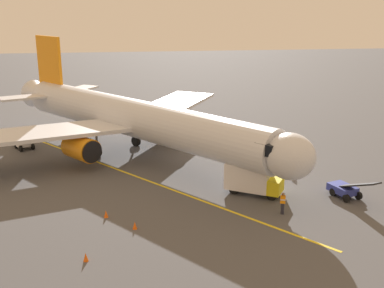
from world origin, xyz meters
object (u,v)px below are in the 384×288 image
ground_crew_wing_walker (283,203)px  belt_loader_near_nose (24,142)px  airplane (133,119)px  belt_loader_portside (345,189)px  ground_crew_marshaller (288,160)px  safety_cone_wing_starboard (86,257)px  box_truck_starboard_side (253,178)px  safety_cone_nose_right (106,214)px  safety_cone_wing_port (135,225)px  safety_cone_nose_left (266,159)px

ground_crew_wing_walker → belt_loader_near_nose: size_ratio=0.37×
belt_loader_near_nose → airplane: bearing=159.6°
airplane → belt_loader_portside: airplane is taller
ground_crew_marshaller → safety_cone_wing_starboard: ground_crew_marshaller is taller
belt_loader_near_nose → belt_loader_portside: size_ratio=0.97×
ground_crew_wing_walker → belt_loader_near_nose: 30.17m
belt_loader_portside → box_truck_starboard_side: size_ratio=0.96×
belt_loader_portside → safety_cone_wing_starboard: bearing=20.0°
ground_crew_marshaller → safety_cone_wing_starboard: (17.88, 14.70, -0.61)m
belt_loader_near_nose → safety_cone_wing_starboard: belt_loader_near_nose is taller
belt_loader_portside → safety_cone_nose_right: (19.20, 1.20, -0.44)m
ground_crew_wing_walker → box_truck_starboard_side: 4.33m
ground_crew_marshaller → ground_crew_wing_walker: size_ratio=1.00×
safety_cone_wing_port → box_truck_starboard_side: bearing=-152.6°
ground_crew_marshaller → box_truck_starboard_side: (4.93, 5.63, 0.50)m
safety_cone_nose_left → ground_crew_wing_walker: bearing=79.4°
ground_crew_marshaller → belt_loader_portside: 7.70m
airplane → safety_cone_wing_port: 17.12m
safety_cone_nose_right → airplane: bearing=-99.3°
ground_crew_marshaller → belt_loader_portside: (-2.34, 7.34, -0.17)m
safety_cone_nose_right → safety_cone_wing_starboard: (1.03, 6.16, 0.00)m
safety_cone_wing_port → safety_cone_wing_starboard: same height
safety_cone_nose_left → safety_cone_wing_starboard: bearing=46.1°
ground_crew_marshaller → box_truck_starboard_side: size_ratio=0.35×
safety_cone_nose_right → safety_cone_wing_port: bearing=133.2°
ground_crew_marshaller → ground_crew_wing_walker: 10.46m
ground_crew_wing_walker → ground_crew_marshaller: bearing=-111.0°
ground_crew_marshaller → safety_cone_nose_right: (16.86, 8.54, -0.61)m
airplane → ground_crew_marshaller: bearing=157.6°
ground_crew_wing_walker → belt_loader_portside: 6.56m
box_truck_starboard_side → belt_loader_portside: bearing=166.7°
belt_loader_portside → ground_crew_wing_walker: bearing=21.7°
box_truck_starboard_side → safety_cone_nose_left: 8.73m
airplane → ground_crew_wing_walker: size_ratio=19.94×
airplane → ground_crew_marshaller: airplane is taller
box_truck_starboard_side → safety_cone_nose_right: (11.93, 2.91, -1.11)m
safety_cone_nose_left → safety_cone_wing_port: size_ratio=1.00×
safety_cone_nose_right → safety_cone_wing_port: 3.01m
ground_crew_wing_walker → belt_loader_near_nose: belt_loader_near_nose is taller
box_truck_starboard_side → safety_cone_wing_starboard: 15.85m
box_truck_starboard_side → safety_cone_nose_left: bearing=-113.4°
safety_cone_nose_left → safety_cone_nose_right: size_ratio=1.00×
belt_loader_near_nose → safety_cone_nose_right: 21.09m
safety_cone_nose_left → safety_cone_wing_starboard: size_ratio=1.00×
belt_loader_near_nose → safety_cone_nose_left: bearing=162.0°
belt_loader_near_nose → safety_cone_nose_left: (-24.75, 8.02, -0.44)m
safety_cone_wing_starboard → belt_loader_portside: bearing=-160.0°
safety_cone_nose_right → safety_cone_wing_starboard: 6.25m
ground_crew_wing_walker → safety_cone_wing_port: size_ratio=3.11×
ground_crew_marshaller → belt_loader_near_nose: belt_loader_near_nose is taller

